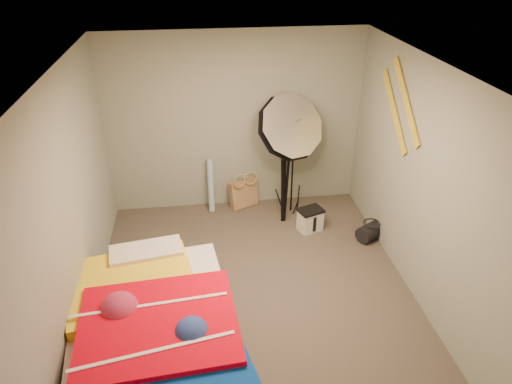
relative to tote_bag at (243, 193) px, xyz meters
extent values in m
plane|color=brown|center=(-0.09, -1.88, -0.21)|extent=(4.00, 4.00, 0.00)
plane|color=silver|center=(-0.09, -1.88, 2.29)|extent=(4.00, 4.00, 0.00)
plane|color=gray|center=(-0.09, 0.12, 1.04)|extent=(3.50, 0.00, 3.50)
plane|color=gray|center=(-0.09, -3.88, 1.04)|extent=(3.50, 0.00, 3.50)
plane|color=gray|center=(-1.84, -1.88, 1.04)|extent=(0.00, 4.00, 4.00)
plane|color=gray|center=(1.66, -1.88, 1.04)|extent=(0.00, 4.00, 4.00)
cube|color=tan|center=(0.00, 0.00, 0.00)|extent=(0.45, 0.33, 0.42)
cylinder|color=#588BB7|center=(-0.47, -0.03, 0.18)|extent=(0.10, 0.23, 0.78)
cube|color=silver|center=(0.82, -0.75, -0.06)|extent=(0.35, 0.30, 0.30)
cylinder|color=black|center=(1.56, -1.06, -0.09)|extent=(0.43, 0.38, 0.22)
cube|color=gold|center=(1.64, -1.28, 1.74)|extent=(0.02, 0.91, 0.78)
cube|color=gold|center=(1.64, -1.03, 1.54)|extent=(0.02, 0.91, 0.78)
cube|color=#482D23|center=(-1.12, -2.66, -0.07)|extent=(1.74, 2.30, 0.28)
cube|color=silver|center=(-1.12, -2.66, 0.17)|extent=(1.69, 2.25, 0.19)
cube|color=yellow|center=(-1.33, -2.20, 0.31)|extent=(1.35, 1.23, 0.15)
cube|color=red|center=(-1.05, -2.82, 0.33)|extent=(1.42, 1.22, 0.17)
cube|color=#ECABC6|center=(-1.23, -1.76, 0.35)|extent=(0.79, 0.45, 0.15)
cylinder|color=black|center=(0.67, -0.23, 0.51)|extent=(0.03, 0.03, 1.44)
cube|color=black|center=(0.67, -0.23, 1.19)|extent=(0.06, 0.06, 0.09)
cone|color=white|center=(0.56, -0.38, 1.14)|extent=(1.00, 0.86, 1.05)
cylinder|color=black|center=(0.51, -0.48, 0.42)|extent=(0.06, 0.06, 1.25)
cube|color=black|center=(0.51, -0.48, 1.11)|extent=(0.10, 0.10, 0.13)
camera|label=1|loc=(-0.60, -5.75, 3.32)|focal=32.00mm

